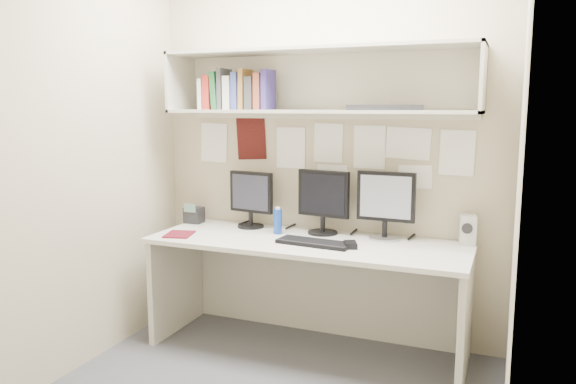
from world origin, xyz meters
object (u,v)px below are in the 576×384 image
at_px(monitor_center, 323,199).
at_px(monitor_right, 386,202).
at_px(maroon_notebook, 179,234).
at_px(desk_phone, 194,215).
at_px(keyboard, 314,243).
at_px(desk, 307,296).
at_px(monitor_left, 251,196).
at_px(speaker, 468,230).

distance_m(monitor_center, monitor_right, 0.41).
height_order(maroon_notebook, desk_phone, desk_phone).
xyz_separation_m(monitor_right, keyboard, (-0.36, -0.31, -0.23)).
relative_size(desk, monitor_right, 4.67).
bearing_deg(monitor_left, desk, -15.50).
distance_m(keyboard, speaker, 0.93).
bearing_deg(keyboard, monitor_left, 157.12).
xyz_separation_m(maroon_notebook, desk_phone, (-0.12, 0.37, 0.05)).
distance_m(keyboard, desk_phone, 1.06).
bearing_deg(desk_phone, keyboard, -16.17).
distance_m(monitor_right, maroon_notebook, 1.35).
relative_size(desk, desk_phone, 13.44).
bearing_deg(desk, monitor_center, 82.10).
distance_m(monitor_right, desk_phone, 1.40).
distance_m(monitor_left, maroon_notebook, 0.56).
bearing_deg(keyboard, desk_phone, 170.02).
bearing_deg(speaker, monitor_right, 173.37).
bearing_deg(monitor_center, speaker, 10.91).
bearing_deg(desk_phone, desk, -12.24).
height_order(desk, keyboard, keyboard).
height_order(keyboard, maroon_notebook, keyboard).
distance_m(monitor_center, speaker, 0.92).
bearing_deg(speaker, maroon_notebook, -177.13).
distance_m(desk, desk_phone, 1.05).
bearing_deg(monitor_center, monitor_left, -171.61).
xyz_separation_m(monitor_center, desk_phone, (-0.97, -0.03, -0.17)).
relative_size(monitor_right, desk_phone, 2.88).
bearing_deg(monitor_right, monitor_center, -178.29).
xyz_separation_m(desk, desk_phone, (-0.94, 0.19, 0.42)).
bearing_deg(maroon_notebook, monitor_right, 2.88).
height_order(monitor_right, keyboard, monitor_right).
bearing_deg(monitor_center, desk_phone, -169.93).
height_order(monitor_left, keyboard, monitor_left).
bearing_deg(desk, keyboard, -48.85).
distance_m(monitor_left, monitor_center, 0.53).
distance_m(monitor_left, desk_phone, 0.47).
relative_size(monitor_right, keyboard, 0.93).
bearing_deg(monitor_right, keyboard, -138.02).
xyz_separation_m(monitor_left, monitor_center, (0.53, -0.00, 0.02)).
relative_size(monitor_center, monitor_right, 0.98).
distance_m(keyboard, maroon_notebook, 0.91).
relative_size(monitor_center, maroon_notebook, 2.08).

